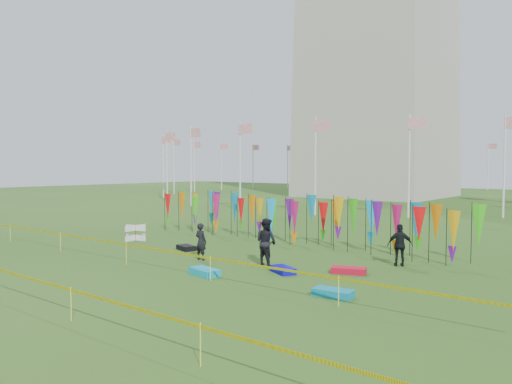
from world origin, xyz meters
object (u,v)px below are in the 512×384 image
Objects in this scene: kite_bag_red at (349,270)px; kite_bag_black at (186,248)px; person_mid at (266,242)px; person_right at (400,245)px; kite_bag_turquoise at (205,272)px; kite_bag_blue at (283,270)px; person_left at (201,242)px; kite_bag_teal at (333,293)px; box_kite at (136,233)px.

kite_bag_black is at bearing -178.63° from kite_bag_red.
person_mid is 1.13× the size of person_right.
kite_bag_turquoise is 1.12× the size of kite_bag_blue.
person_left is 7.68m from kite_bag_teal.
person_mid reaches higher than kite_bag_black.
person_right is 1.53× the size of kite_bag_blue.
person_right is at bearing 69.28° from kite_bag_red.
kite_bag_turquoise reaches higher than kite_bag_blue.
person_right is 1.37× the size of kite_bag_turquoise.
kite_bag_black is at bearing -14.81° from person_right.
person_mid is 1.51× the size of kite_bag_red.
kite_bag_blue is at bearing -143.45° from kite_bag_red.
kite_bag_teal is (9.79, -3.07, 0.00)m from kite_bag_black.
box_kite is 14.61m from kite_bag_teal.
person_right is at bearing 50.83° from kite_bag_turquoise.
kite_bag_red is at bearing 110.24° from kite_bag_teal.
kite_bag_blue is 0.91× the size of kite_bag_teal.
kite_bag_black is (-2.34, 1.34, -0.68)m from person_left.
kite_bag_turquoise is 0.98× the size of kite_bag_red.
person_right is 9.94m from kite_bag_black.
person_mid is 5.28m from kite_bag_teal.
kite_bag_red is (4.02, 3.59, -0.01)m from kite_bag_turquoise.
kite_bag_blue is 0.88× the size of kite_bag_red.
person_right reaches higher than kite_bag_turquoise.
person_left is 0.93× the size of person_right.
person_right reaches higher than kite_bag_black.
kite_bag_turquoise is at bearing -23.07° from box_kite.
person_left is at bearing 23.04° from person_mid.
person_right is 5.84m from kite_bag_teal.
person_mid is 3.05m from kite_bag_turquoise.
kite_bag_red is 8.59m from kite_bag_black.
person_left is 0.83× the size of person_mid.
person_mid reaches higher than kite_bag_red.
person_right is 1.34× the size of kite_bag_red.
kite_bag_teal is (5.23, 0.31, -0.01)m from kite_bag_turquoise.
person_left is 1.59× the size of kite_bag_black.
box_kite is 9.69m from person_mid.
box_kite is 6.97m from person_left.
person_right is 5.00m from kite_bag_blue.
kite_bag_turquoise is 1.02× the size of kite_bag_teal.
kite_bag_red is at bearing 38.55° from person_right.
kite_bag_red is at bearing 41.75° from kite_bag_turquoise.
kite_bag_turquoise is at bearing 20.11° from person_right.
kite_bag_blue reaches higher than kite_bag_black.
kite_bag_turquoise is (-4.97, -6.10, -0.73)m from person_right.
person_mid is 5.34m from kite_bag_black.
box_kite is 12.98m from kite_bag_red.
kite_bag_teal is at bearing -69.76° from kite_bag_red.
kite_bag_blue is 3.67m from kite_bag_teal.
kite_bag_red is (3.34, 0.74, -0.84)m from person_mid.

